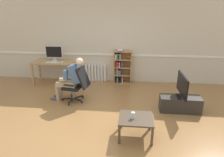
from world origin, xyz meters
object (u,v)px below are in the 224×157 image
Objects in this scene: radiator at (94,73)px; coffee_table at (136,120)px; person_seated at (71,78)px; tv_stand at (180,104)px; computer_desk at (54,65)px; imac_monitor at (54,52)px; bookshelf at (121,67)px; tv_screen at (182,86)px; drinking_glass at (133,115)px; office_chair at (77,83)px; computer_mouse at (62,62)px; keyboard at (53,62)px.

radiator is 3.44m from coffee_table.
person_seated is 1.24× the size of tv_stand.
tv_stand is at bearing -22.65° from computer_desk.
imac_monitor is 2.27m from bookshelf.
coffee_table is (-1.10, -1.17, -0.31)m from tv_screen.
imac_monitor is 3.91m from drinking_glass.
coffee_table is at bearing 58.42° from person_seated.
tv_screen is (2.66, -0.28, 0.15)m from office_chair.
tv_screen is (2.52, -1.97, 0.39)m from radiator.
imac_monitor is at bearing -136.11° from person_seated.
computer_desk is 1.36m from radiator.
drinking_glass is (-1.16, -1.19, 0.29)m from tv_stand.
tv_screen reaches higher than radiator.
computer_mouse reaches higher than drinking_glass.
computer_mouse is 3.76m from tv_screen.
person_seated reaches higher than office_chair.
computer_mouse is at bearing -167.86° from bookshelf.
keyboard reaches higher than drinking_glass.
tv_stand is at bearing -22.80° from computer_mouse.
radiator is at bearing 23.23° from keyboard.
keyboard is at bearing -85.17° from imac_monitor.
tv_stand is at bearing -37.95° from radiator.
keyboard is at bearing -131.80° from person_seated.
tv_screen is at bearing 92.87° from office_chair.
tv_stand is (1.57, -1.86, -0.36)m from bookshelf.
tv_screen reaches higher than coffee_table.
bookshelf reaches higher than tv_stand.
coffee_table is (1.73, -1.48, -0.29)m from person_seated.
imac_monitor is 4.14m from tv_screen.
person_seated reaches higher than keyboard.
person_seated reaches higher than tv_screen.
tv_stand is 7.79× the size of drinking_glass.
imac_monitor is at bearing 147.45° from computer_mouse.
office_chair is at bearing -55.37° from computer_mouse.
computer_mouse is 1.45m from office_chair.
computer_mouse is at bearing 132.00° from coffee_table.
person_seated is at bearing -129.04° from bookshelf.
radiator is 3.22m from tv_screen.
bookshelf is (1.90, 0.41, -0.22)m from computer_mouse.
keyboard is 3.74m from coffee_table.
office_chair reaches higher than tv_stand.
person_seated is at bearing -61.14° from computer_mouse.
bookshelf is at bearing 5.45° from imac_monitor.
imac_monitor reaches higher than tv_stand.
coffee_table is (2.66, -2.61, -0.40)m from keyboard.
computer_desk is 1.72m from office_chair.
office_chair is at bearing 136.96° from coffee_table.
computer_mouse is 1.95m from bookshelf.
bookshelf reaches higher than computer_desk.
imac_monitor reaches higher than person_seated.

